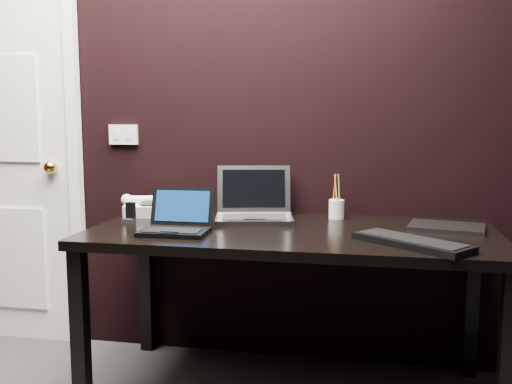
% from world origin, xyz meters
% --- Properties ---
extents(wall_back, '(4.00, 0.00, 4.00)m').
position_xyz_m(wall_back, '(0.00, 1.80, 1.30)').
color(wall_back, black).
rests_on(wall_back, ground).
extents(wall_switch, '(0.15, 0.02, 0.10)m').
position_xyz_m(wall_switch, '(-0.62, 1.79, 1.12)').
color(wall_switch, silver).
rests_on(wall_switch, wall_back).
extents(desk, '(1.70, 0.80, 0.74)m').
position_xyz_m(desk, '(0.30, 1.40, 0.66)').
color(desk, black).
rests_on(desk, ground).
extents(netbook, '(0.28, 0.25, 0.17)m').
position_xyz_m(netbook, '(-0.15, 1.24, 0.78)').
color(netbook, black).
rests_on(netbook, desk).
extents(silver_laptop, '(0.40, 0.38, 0.24)m').
position_xyz_m(silver_laptop, '(0.10, 1.58, 0.79)').
color(silver_laptop, gray).
rests_on(silver_laptop, desk).
extents(ext_keyboard, '(0.44, 0.40, 0.03)m').
position_xyz_m(ext_keyboard, '(0.77, 1.18, 0.75)').
color(ext_keyboard, black).
rests_on(ext_keyboard, desk).
extents(closed_laptop, '(0.34, 0.27, 0.02)m').
position_xyz_m(closed_laptop, '(0.94, 1.51, 0.75)').
color(closed_laptop, '#97979D').
rests_on(closed_laptop, desk).
extents(desk_phone, '(0.24, 0.21, 0.11)m').
position_xyz_m(desk_phone, '(-0.43, 1.59, 0.78)').
color(desk_phone, silver).
rests_on(desk_phone, desk).
extents(mobile_phone, '(0.06, 0.06, 0.09)m').
position_xyz_m(mobile_phone, '(-0.43, 1.41, 0.77)').
color(mobile_phone, black).
rests_on(mobile_phone, desk).
extents(pen_cup, '(0.08, 0.08, 0.21)m').
position_xyz_m(pen_cup, '(0.47, 1.69, 0.79)').
color(pen_cup, silver).
rests_on(pen_cup, desk).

